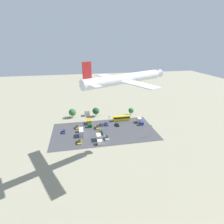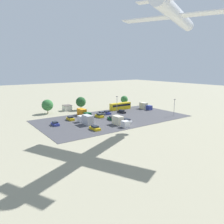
{
  "view_description": "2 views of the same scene",
  "coord_description": "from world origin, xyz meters",
  "px_view_note": "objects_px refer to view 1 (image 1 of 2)",
  "views": [
    {
      "loc": [
        13.56,
        102.78,
        50.73
      ],
      "look_at": [
        -2.29,
        22.31,
        17.75
      ],
      "focal_mm": 28.0,
      "sensor_mm": 36.0,
      "label": 1
    },
    {
      "loc": [
        52.4,
        81.9,
        21.32
      ],
      "look_at": [
        3.25,
        13.01,
        3.77
      ],
      "focal_mm": 35.0,
      "sensor_mm": 36.0,
      "label": 2
    }
  ],
  "objects_px": {
    "parked_car_6": "(101,133)",
    "airplane": "(127,79)",
    "parked_car_8": "(117,124)",
    "parked_truck_3": "(81,132)",
    "parked_car_4": "(77,127)",
    "parked_truck_1": "(99,139)",
    "parked_car_0": "(102,124)",
    "parked_truck_0": "(140,121)",
    "parked_car_5": "(107,138)",
    "bus": "(121,118)",
    "parked_truck_2": "(89,123)",
    "parked_car_7": "(79,142)",
    "parked_car_3": "(64,132)",
    "parked_car_1": "(97,127)",
    "parked_car_2": "(106,124)",
    "shed_building": "(87,114)"
  },
  "relations": [
    {
      "from": "parked_truck_1",
      "to": "airplane",
      "type": "height_order",
      "value": "airplane"
    },
    {
      "from": "bus",
      "to": "parked_truck_2",
      "type": "distance_m",
      "value": 22.41
    },
    {
      "from": "parked_car_5",
      "to": "parked_truck_3",
      "type": "relative_size",
      "value": 0.54
    },
    {
      "from": "parked_car_4",
      "to": "parked_truck_1",
      "type": "bearing_deg",
      "value": 122.96
    },
    {
      "from": "parked_truck_2",
      "to": "parked_car_4",
      "type": "bearing_deg",
      "value": 25.29
    },
    {
      "from": "parked_car_5",
      "to": "parked_truck_3",
      "type": "distance_m",
      "value": 15.8
    },
    {
      "from": "parked_car_0",
      "to": "parked_car_5",
      "type": "height_order",
      "value": "parked_car_5"
    },
    {
      "from": "parked_car_0",
      "to": "parked_car_4",
      "type": "height_order",
      "value": "parked_car_4"
    },
    {
      "from": "parked_car_3",
      "to": "parked_car_1",
      "type": "bearing_deg",
      "value": -175.04
    },
    {
      "from": "parked_car_2",
      "to": "parked_car_8",
      "type": "height_order",
      "value": "parked_car_8"
    },
    {
      "from": "parked_car_0",
      "to": "bus",
      "type": "bearing_deg",
      "value": -161.14
    },
    {
      "from": "parked_truck_1",
      "to": "parked_truck_3",
      "type": "distance_m",
      "value": 12.99
    },
    {
      "from": "parked_car_0",
      "to": "parked_truck_0",
      "type": "bearing_deg",
      "value": 176.9
    },
    {
      "from": "parked_car_6",
      "to": "airplane",
      "type": "relative_size",
      "value": 0.12
    },
    {
      "from": "parked_car_0",
      "to": "parked_car_8",
      "type": "relative_size",
      "value": 0.89
    },
    {
      "from": "bus",
      "to": "parked_truck_0",
      "type": "height_order",
      "value": "bus"
    },
    {
      "from": "parked_car_3",
      "to": "airplane",
      "type": "distance_m",
      "value": 55.14
    },
    {
      "from": "shed_building",
      "to": "parked_car_6",
      "type": "bearing_deg",
      "value": 102.4
    },
    {
      "from": "parked_car_7",
      "to": "parked_truck_0",
      "type": "distance_m",
      "value": 44.09
    },
    {
      "from": "parked_car_3",
      "to": "parked_truck_1",
      "type": "xyz_separation_m",
      "value": [
        -19.7,
        13.66,
        0.88
      ]
    },
    {
      "from": "bus",
      "to": "parked_truck_1",
      "type": "distance_m",
      "value": 30.33
    },
    {
      "from": "parked_truck_1",
      "to": "parked_truck_3",
      "type": "bearing_deg",
      "value": -44.31
    },
    {
      "from": "parked_car_2",
      "to": "parked_truck_2",
      "type": "height_order",
      "value": "parked_truck_2"
    },
    {
      "from": "bus",
      "to": "parked_car_8",
      "type": "height_order",
      "value": "bus"
    },
    {
      "from": "bus",
      "to": "parked_car_6",
      "type": "bearing_deg",
      "value": -45.93
    },
    {
      "from": "shed_building",
      "to": "parked_car_7",
      "type": "xyz_separation_m",
      "value": [
        6.52,
        37.47,
        -0.69
      ]
    },
    {
      "from": "parked_car_0",
      "to": "parked_car_1",
      "type": "relative_size",
      "value": 0.87
    },
    {
      "from": "bus",
      "to": "parked_truck_0",
      "type": "relative_size",
      "value": 1.62
    },
    {
      "from": "parked_car_6",
      "to": "parked_car_0",
      "type": "bearing_deg",
      "value": -99.19
    },
    {
      "from": "parked_truck_0",
      "to": "parked_truck_1",
      "type": "xyz_separation_m",
      "value": [
        29.8,
        17.51,
        0.02
      ]
    },
    {
      "from": "shed_building",
      "to": "parked_car_3",
      "type": "height_order",
      "value": "shed_building"
    },
    {
      "from": "parked_car_1",
      "to": "parked_car_3",
      "type": "distance_m",
      "value": 20.54
    },
    {
      "from": "parked_car_3",
      "to": "parked_truck_3",
      "type": "relative_size",
      "value": 0.49
    },
    {
      "from": "parked_car_0",
      "to": "parked_truck_3",
      "type": "distance_m",
      "value": 16.62
    },
    {
      "from": "bus",
      "to": "parked_car_6",
      "type": "xyz_separation_m",
      "value": [
        16.36,
        15.84,
        -1.19
      ]
    },
    {
      "from": "parked_truck_3",
      "to": "airplane",
      "type": "height_order",
      "value": "airplane"
    },
    {
      "from": "parked_car_8",
      "to": "parked_car_3",
      "type": "bearing_deg",
      "value": -174.55
    },
    {
      "from": "parked_car_6",
      "to": "parked_car_7",
      "type": "height_order",
      "value": "parked_car_6"
    },
    {
      "from": "parked_car_2",
      "to": "parked_car_8",
      "type": "distance_m",
      "value": 7.27
    },
    {
      "from": "parked_car_0",
      "to": "parked_car_1",
      "type": "height_order",
      "value": "parked_car_1"
    },
    {
      "from": "shed_building",
      "to": "parked_car_2",
      "type": "height_order",
      "value": "shed_building"
    },
    {
      "from": "parked_car_8",
      "to": "parked_truck_1",
      "type": "xyz_separation_m",
      "value": [
        14.03,
        16.88,
        0.86
      ]
    },
    {
      "from": "parked_truck_0",
      "to": "parked_truck_2",
      "type": "distance_m",
      "value": 33.68
    },
    {
      "from": "parked_car_1",
      "to": "parked_truck_1",
      "type": "height_order",
      "value": "parked_truck_1"
    },
    {
      "from": "bus",
      "to": "parked_car_7",
      "type": "xyz_separation_m",
      "value": [
        29.38,
        23.78,
        -1.22
      ]
    },
    {
      "from": "parked_car_3",
      "to": "parked_car_4",
      "type": "height_order",
      "value": "parked_car_4"
    },
    {
      "from": "parked_car_0",
      "to": "parked_car_1",
      "type": "distance_m",
      "value": 4.79
    },
    {
      "from": "bus",
      "to": "parked_car_8",
      "type": "xyz_separation_m",
      "value": [
        4.63,
        7.02,
        -1.21
      ]
    },
    {
      "from": "parked_car_1",
      "to": "parked_car_5",
      "type": "distance_m",
      "value": 14.51
    },
    {
      "from": "parked_car_8",
      "to": "parked_truck_3",
      "type": "xyz_separation_m",
      "value": [
        23.33,
        7.81,
        1.01
      ]
    }
  ]
}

